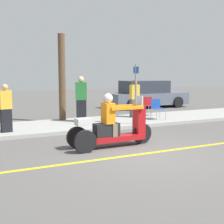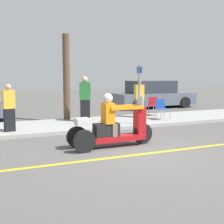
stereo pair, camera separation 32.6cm
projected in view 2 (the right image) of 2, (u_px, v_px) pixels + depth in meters
ground_plane at (145, 154)px, 7.78m from camera, size 60.00×60.00×0.00m
lane_stripe at (129, 156)px, 7.60m from camera, size 24.00×0.12×0.01m
sidewalk_strip at (84, 124)px, 11.94m from camera, size 28.00×2.80×0.12m
motorcycle_trike at (112, 128)px, 8.47m from camera, size 2.43×0.70×1.47m
spectator_near_curb at (139, 99)px, 13.33m from camera, size 0.39×0.24×1.61m
spectator_by_tree at (85, 100)px, 12.13m from camera, size 0.48×0.36×1.77m
spectator_far_back at (9, 109)px, 10.08m from camera, size 0.39×0.27×1.54m
folding_chair_curbside at (161, 107)px, 12.74m from camera, size 0.48×0.48×0.82m
folding_chair_set_back at (154, 104)px, 13.94m from camera, size 0.48×0.48×0.82m
parked_car_lot_center at (153, 95)px, 18.17m from camera, size 4.77×1.94×1.57m
tree_trunk at (66, 77)px, 12.60m from camera, size 0.28×0.28×3.44m
street_sign at (139, 92)px, 11.45m from camera, size 0.08×0.36×2.20m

